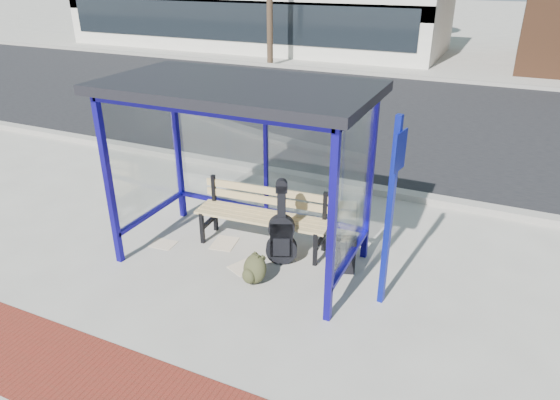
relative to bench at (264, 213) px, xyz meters
The scene contains 16 objects.
ground 0.70m from the bench, 101.58° to the right, with size 120.00×120.00×0.00m, color #B2ADA0.
brick_paver_strip 3.11m from the bench, 91.78° to the right, with size 60.00×1.00×0.01m, color maroon.
curb_near 2.48m from the bench, 92.25° to the left, with size 60.00×0.25×0.12m, color gray.
street_asphalt 7.55m from the bench, 90.73° to the left, with size 60.00×10.00×0.00m, color black.
curb_far 12.64m from the bench, 90.43° to the left, with size 60.00×0.25×0.12m, color gray.
far_sidewalk 14.54m from the bench, 90.38° to the left, with size 60.00×4.00×0.01m, color #B2ADA0.
bus_shelter 1.61m from the bench, 103.59° to the right, with size 3.30×1.80×2.42m.
storefront_white 19.80m from the bench, 117.44° to the left, with size 18.00×6.04×4.00m.
bench is the anchor object (origin of this frame).
guitar_bag 0.56m from the bench, 38.65° to the right, with size 0.44×0.28×1.15m.
suitcase 1.30m from the bench, ahead, with size 0.35×0.28×0.53m.
backpack 1.02m from the bench, 71.34° to the right, with size 0.38×0.36×0.39m.
sign_post 2.14m from the bench, 18.60° to the right, with size 0.11×0.29×2.31m.
newspaper_a 1.56m from the bench, 155.40° to the right, with size 0.35×0.28×0.01m, color white.
newspaper_b 0.82m from the bench, 86.70° to the right, with size 0.40×0.32×0.01m, color white.
newspaper_c 0.77m from the bench, 157.19° to the right, with size 0.42×0.33×0.01m, color white.
Camera 1 is at (2.91, -5.15, 3.67)m, focal length 32.00 mm.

